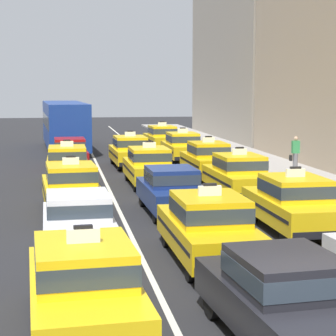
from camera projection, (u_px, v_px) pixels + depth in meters
The scene contains 20 objects.
lane_stripe_left_center at pixel (105, 182), 28.19m from camera, with size 0.14×80.00×0.01m, color silver.
lane_stripe_center_right at pixel (175, 180), 28.73m from camera, with size 0.14×80.00×0.01m, color silver.
sidewalk_curb at pixel (336, 193), 24.78m from camera, with size 4.00×90.00×0.15m, color #9E9993.
taxi_left_nearest at pixel (84, 285), 10.70m from camera, with size 2.03×4.64×1.96m.
sedan_left_second at pixel (78, 221), 15.95m from camera, with size 1.86×4.34×1.58m.
taxi_left_third at pixel (71, 187), 21.25m from camera, with size 2.06×4.65×1.96m.
taxi_left_fourth at pixel (67, 164), 27.57m from camera, with size 1.83×4.57×1.96m.
sedan_left_fifth at pixel (70, 152), 32.91m from camera, with size 1.87×4.35×1.58m.
bus_left_sixth at pixel (65, 123), 42.03m from camera, with size 3.14×11.32×3.22m.
sedan_center_nearest at pixel (283, 296), 10.24m from camera, with size 2.07×4.42×1.58m.
taxi_center_second at pixel (208, 226), 15.23m from camera, with size 1.86×4.58×1.96m.
sedan_center_third at pixel (171, 189), 20.98m from camera, with size 1.85×4.34×1.58m.
taxi_center_fourth at pixel (149, 165), 26.99m from camera, with size 1.85×4.57×1.96m.
taxi_center_fifth at pixel (130, 151), 33.21m from camera, with size 1.94×4.61×1.96m.
taxi_right_second at pixel (293, 203), 18.36m from camera, with size 1.83×4.56×1.96m.
taxi_right_third at pixel (238, 174), 24.26m from camera, with size 1.90×4.59×1.96m.
taxi_right_fourth at pixel (208, 159), 29.61m from camera, with size 1.85×4.57×1.96m.
taxi_right_fifth at pixel (182, 146), 35.74m from camera, with size 1.84×4.57×1.96m.
taxi_right_sixth at pixel (162, 137), 42.00m from camera, with size 1.98×4.62×1.96m.
pedestrian_mid_block at pixel (295, 154), 30.31m from camera, with size 0.47×0.24×1.73m.
Camera 1 is at (-3.53, -7.95, 4.27)m, focal length 66.69 mm.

